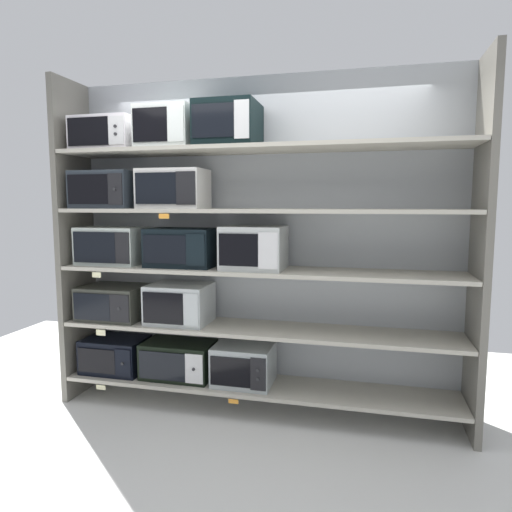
{
  "coord_description": "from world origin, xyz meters",
  "views": [
    {
      "loc": [
        0.82,
        -3.35,
        1.64
      ],
      "look_at": [
        0.0,
        0.0,
        1.24
      ],
      "focal_mm": 31.79,
      "sensor_mm": 36.0,
      "label": 1
    }
  ],
  "objects_px": {
    "microwave_10": "(107,135)",
    "microwave_0": "(116,354)",
    "microwave_1": "(179,359)",
    "microwave_7": "(254,248)",
    "microwave_5": "(112,246)",
    "microwave_6": "(182,247)",
    "microwave_11": "(168,128)",
    "microwave_12": "(228,125)",
    "microwave_2": "(244,364)",
    "microwave_4": "(180,303)",
    "microwave_3": "(114,302)",
    "microwave_8": "(109,190)",
    "microwave_9": "(173,189)"
  },
  "relations": [
    {
      "from": "microwave_10",
      "to": "microwave_0",
      "type": "bearing_deg",
      "value": 151.51
    },
    {
      "from": "microwave_1",
      "to": "microwave_7",
      "type": "height_order",
      "value": "microwave_7"
    },
    {
      "from": "microwave_5",
      "to": "microwave_6",
      "type": "distance_m",
      "value": 0.62
    },
    {
      "from": "microwave_11",
      "to": "microwave_12",
      "type": "height_order",
      "value": "microwave_12"
    },
    {
      "from": "microwave_2",
      "to": "microwave_7",
      "type": "bearing_deg",
      "value": 0.05
    },
    {
      "from": "microwave_5",
      "to": "microwave_12",
      "type": "distance_m",
      "value": 1.38
    },
    {
      "from": "microwave_0",
      "to": "microwave_12",
      "type": "distance_m",
      "value": 2.13
    },
    {
      "from": "microwave_11",
      "to": "microwave_12",
      "type": "xyz_separation_m",
      "value": [
        0.5,
        0.0,
        0.0
      ]
    },
    {
      "from": "microwave_4",
      "to": "microwave_3",
      "type": "bearing_deg",
      "value": 180.0
    },
    {
      "from": "microwave_2",
      "to": "microwave_6",
      "type": "bearing_deg",
      "value": 179.99
    },
    {
      "from": "microwave_8",
      "to": "microwave_12",
      "type": "xyz_separation_m",
      "value": [
        1.03,
        0.0,
        0.48
      ]
    },
    {
      "from": "microwave_6",
      "to": "microwave_9",
      "type": "distance_m",
      "value": 0.47
    },
    {
      "from": "microwave_2",
      "to": "microwave_0",
      "type": "bearing_deg",
      "value": 180.0
    },
    {
      "from": "microwave_2",
      "to": "microwave_3",
      "type": "distance_m",
      "value": 1.21
    },
    {
      "from": "microwave_3",
      "to": "microwave_12",
      "type": "bearing_deg",
      "value": 0.02
    },
    {
      "from": "microwave_0",
      "to": "microwave_3",
      "type": "height_order",
      "value": "microwave_3"
    },
    {
      "from": "microwave_4",
      "to": "microwave_2",
      "type": "bearing_deg",
      "value": 0.02
    },
    {
      "from": "microwave_4",
      "to": "microwave_5",
      "type": "bearing_deg",
      "value": -179.99
    },
    {
      "from": "microwave_9",
      "to": "microwave_11",
      "type": "relative_size",
      "value": 1.19
    },
    {
      "from": "microwave_5",
      "to": "microwave_4",
      "type": "bearing_deg",
      "value": 0.01
    },
    {
      "from": "microwave_3",
      "to": "microwave_0",
      "type": "bearing_deg",
      "value": 177.45
    },
    {
      "from": "microwave_1",
      "to": "microwave_12",
      "type": "distance_m",
      "value": 1.92
    },
    {
      "from": "microwave_9",
      "to": "microwave_11",
      "type": "height_order",
      "value": "microwave_11"
    },
    {
      "from": "microwave_6",
      "to": "microwave_8",
      "type": "height_order",
      "value": "microwave_8"
    },
    {
      "from": "microwave_11",
      "to": "microwave_7",
      "type": "bearing_deg",
      "value": 0.02
    },
    {
      "from": "microwave_5",
      "to": "microwave_11",
      "type": "height_order",
      "value": "microwave_11"
    },
    {
      "from": "microwave_6",
      "to": "microwave_4",
      "type": "bearing_deg",
      "value": -179.48
    },
    {
      "from": "microwave_5",
      "to": "microwave_9",
      "type": "height_order",
      "value": "microwave_9"
    },
    {
      "from": "microwave_1",
      "to": "microwave_10",
      "type": "distance_m",
      "value": 1.92
    },
    {
      "from": "microwave_2",
      "to": "microwave_4",
      "type": "bearing_deg",
      "value": -179.98
    },
    {
      "from": "microwave_3",
      "to": "microwave_5",
      "type": "relative_size",
      "value": 1.0
    },
    {
      "from": "microwave_6",
      "to": "microwave_8",
      "type": "relative_size",
      "value": 1.07
    },
    {
      "from": "microwave_0",
      "to": "microwave_2",
      "type": "bearing_deg",
      "value": -0.0
    },
    {
      "from": "microwave_9",
      "to": "microwave_6",
      "type": "bearing_deg",
      "value": 0.17
    },
    {
      "from": "microwave_6",
      "to": "microwave_10",
      "type": "relative_size",
      "value": 1.05
    },
    {
      "from": "microwave_0",
      "to": "microwave_9",
      "type": "distance_m",
      "value": 1.51
    },
    {
      "from": "microwave_9",
      "to": "microwave_10",
      "type": "distance_m",
      "value": 0.71
    },
    {
      "from": "microwave_5",
      "to": "microwave_11",
      "type": "xyz_separation_m",
      "value": [
        0.52,
        0.0,
        0.93
      ]
    },
    {
      "from": "microwave_9",
      "to": "microwave_10",
      "type": "relative_size",
      "value": 1.01
    },
    {
      "from": "microwave_8",
      "to": "microwave_12",
      "type": "relative_size",
      "value": 1.11
    },
    {
      "from": "microwave_0",
      "to": "microwave_12",
      "type": "bearing_deg",
      "value": -0.0
    },
    {
      "from": "microwave_8",
      "to": "microwave_12",
      "type": "bearing_deg",
      "value": 0.01
    },
    {
      "from": "microwave_8",
      "to": "microwave_3",
      "type": "bearing_deg",
      "value": -0.11
    },
    {
      "from": "microwave_2",
      "to": "microwave_7",
      "type": "height_order",
      "value": "microwave_7"
    },
    {
      "from": "microwave_5",
      "to": "microwave_10",
      "type": "bearing_deg",
      "value": -179.12
    },
    {
      "from": "microwave_0",
      "to": "microwave_1",
      "type": "relative_size",
      "value": 0.89
    },
    {
      "from": "microwave_7",
      "to": "microwave_10",
      "type": "bearing_deg",
      "value": -179.98
    },
    {
      "from": "microwave_8",
      "to": "microwave_0",
      "type": "bearing_deg",
      "value": 3.94
    },
    {
      "from": "microwave_6",
      "to": "microwave_12",
      "type": "relative_size",
      "value": 1.18
    },
    {
      "from": "microwave_5",
      "to": "microwave_11",
      "type": "relative_size",
      "value": 1.2
    }
  ]
}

